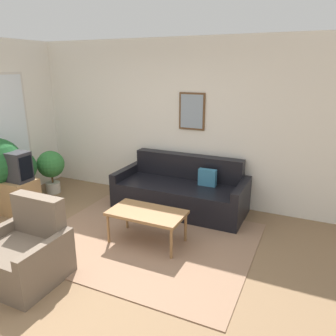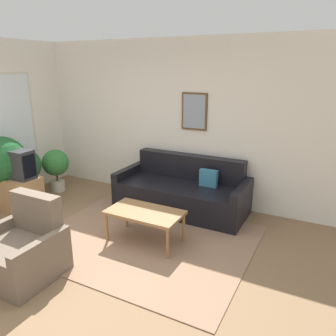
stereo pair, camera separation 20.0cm
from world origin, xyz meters
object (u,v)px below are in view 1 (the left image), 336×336
couch (181,192)px  armchair (25,254)px  coffee_table (147,214)px  tv (10,165)px

couch → armchair: bearing=-109.3°
couch → coffee_table: (0.01, -1.19, 0.11)m
coffee_table → armchair: (-0.85, -1.23, -0.12)m
couch → coffee_table: size_ratio=2.13×
armchair → tv: bearing=125.4°
couch → tv: bearing=-153.0°
couch → coffee_table: bearing=-89.6°
couch → tv: size_ratio=3.02×
couch → tv: 2.72m
tv → armchair: size_ratio=0.79×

